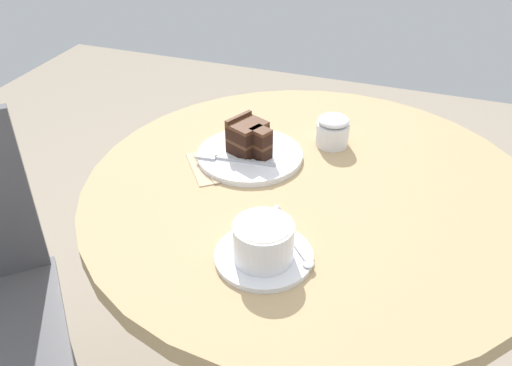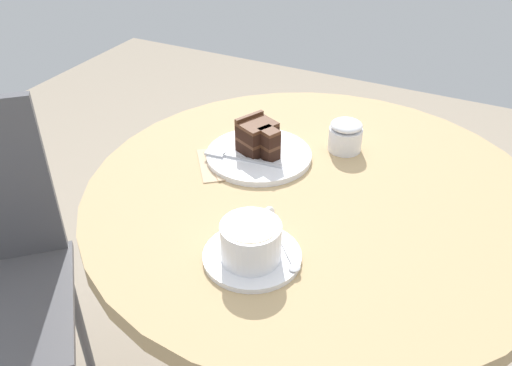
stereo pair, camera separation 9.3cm
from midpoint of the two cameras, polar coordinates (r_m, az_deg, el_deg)
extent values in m
cylinder|color=tan|center=(1.01, 8.81, -1.61)|extent=(0.84, 0.84, 0.03)
cylinder|color=#B7B7BC|center=(1.25, 7.34, -15.16)|extent=(0.07, 0.07, 0.69)
cylinder|color=white|center=(0.84, 2.81, -7.83)|extent=(0.15, 0.15, 0.01)
cylinder|color=white|center=(0.81, 2.77, -6.30)|extent=(0.09, 0.09, 0.06)
cylinder|color=beige|center=(0.79, 2.83, -4.68)|extent=(0.08, 0.08, 0.00)
torus|color=white|center=(0.85, 4.26, -4.20)|extent=(0.05, 0.01, 0.05)
cube|color=#B7B7BC|center=(0.85, 6.22, -6.85)|extent=(0.06, 0.06, 0.00)
ellipsoid|color=#B7B7BC|center=(0.82, 7.40, -8.95)|extent=(0.02, 0.02, 0.00)
cylinder|color=white|center=(1.08, 2.80, 2.85)|extent=(0.21, 0.21, 0.01)
cube|color=black|center=(1.08, 2.63, 3.92)|extent=(0.08, 0.08, 0.02)
cube|color=black|center=(1.05, 3.90, 3.16)|extent=(0.04, 0.05, 0.02)
cube|color=#4C2B19|center=(1.07, 2.66, 4.64)|extent=(0.08, 0.08, 0.01)
cube|color=#4C2B19|center=(1.04, 3.93, 3.89)|extent=(0.04, 0.05, 0.01)
cube|color=black|center=(1.06, 2.68, 5.36)|extent=(0.08, 0.08, 0.02)
cube|color=black|center=(1.04, 3.96, 4.63)|extent=(0.04, 0.05, 0.02)
cube|color=#4C2B19|center=(1.05, 2.70, 6.10)|extent=(0.08, 0.08, 0.01)
cube|color=#4C2B19|center=(1.03, 3.99, 5.37)|extent=(0.04, 0.05, 0.01)
cube|color=#4C2B19|center=(1.08, 1.78, 5.47)|extent=(0.06, 0.04, 0.07)
cube|color=#B7B7BC|center=(1.04, 2.17, 2.29)|extent=(0.02, 0.12, 0.00)
cube|color=#B7B7BC|center=(1.07, -1.79, 3.09)|extent=(0.03, 0.04, 0.00)
cube|color=tan|center=(1.06, -0.16, 2.06)|extent=(0.17, 0.17, 0.00)
cube|color=tan|center=(1.06, 0.65, 2.24)|extent=(0.16, 0.16, 0.00)
cylinder|color=#4C4C51|center=(1.53, -16.59, -13.33)|extent=(0.02, 0.02, 0.42)
cylinder|color=white|center=(1.12, 11.74, 4.46)|extent=(0.07, 0.07, 0.05)
ellipsoid|color=white|center=(1.10, 11.93, 5.91)|extent=(0.06, 0.06, 0.02)
camera|label=1|loc=(0.05, -87.14, 1.94)|focal=38.00mm
camera|label=2|loc=(0.05, 92.86, -1.94)|focal=38.00mm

